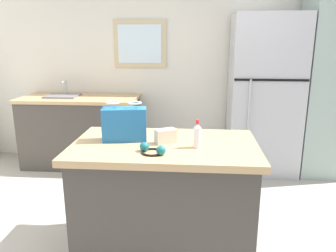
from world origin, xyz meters
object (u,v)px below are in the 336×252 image
Objects in this scene: tall_cabinet at (328,81)px; bottle at (197,135)px; shopping_bag at (125,124)px; ear_defenders at (153,150)px; refrigerator at (264,96)px; small_box at (166,136)px; kitchen_island at (165,198)px.

tall_cabinet is 2.39m from bottle.
ear_defenders is (0.24, -0.27, -0.10)m from shopping_bag.
refrigerator is at bearing 51.42° from shopping_bag.
tall_cabinet is at bearing 39.17° from shopping_bag.
ear_defenders is at bearing -133.01° from tall_cabinet.
shopping_bag is 0.55m from bottle.
small_box is 0.25m from bottle.
small_box reaches higher than ear_defenders.
refrigerator is 1.99m from bottle.
refrigerator reaches higher than kitchen_island.
tall_cabinet reaches higher than small_box.
tall_cabinet reaches higher than shopping_bag.
ear_defenders is (-0.29, -0.14, -0.06)m from bottle.
refrigerator reaches higher than shopping_bag.
tall_cabinet is 2.67m from shopping_bag.
tall_cabinet is 2.48m from small_box.
shopping_bag reaches higher than kitchen_island.
kitchen_island is at bearing -10.61° from shopping_bag.
shopping_bag is 1.66× the size of ear_defenders.
ear_defenders is at bearing -106.56° from small_box.
ear_defenders is (-0.06, -0.22, 0.46)m from kitchen_island.
small_box reaches higher than kitchen_island.
shopping_bag is at bearing 171.20° from small_box.
shopping_bag is at bearing 131.45° from ear_defenders.
bottle is at bearing 25.70° from ear_defenders.
bottle reaches higher than kitchen_island.
bottle is at bearing -113.99° from refrigerator.
tall_cabinet is at bearing 49.85° from bottle.
small_box is 0.75× the size of bottle.
refrigerator is 2.02m from small_box.
refrigerator is 5.57× the size of shopping_bag.
kitchen_island is at bearing -120.74° from small_box.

